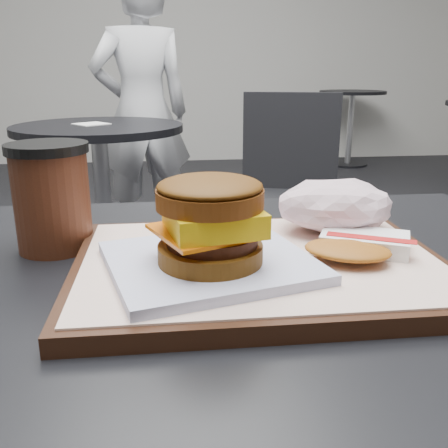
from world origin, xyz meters
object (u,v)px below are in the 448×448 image
(crumpled_wrapper, at_px, (336,206))
(patron, at_px, (142,113))
(neighbor_table, at_px, (102,172))
(customer_table, at_px, (235,418))
(serving_tray, at_px, (260,266))
(breakfast_sandwich, at_px, (210,231))
(coffee_cup, at_px, (51,194))
(neighbor_chair, at_px, (261,182))
(hash_brown, at_px, (357,245))

(crumpled_wrapper, distance_m, patron, 2.29)
(neighbor_table, height_order, patron, patron)
(customer_table, relative_size, crumpled_wrapper, 5.84)
(customer_table, relative_size, neighbor_table, 1.07)
(customer_table, xyz_separation_m, serving_tray, (0.02, -0.01, 0.20))
(breakfast_sandwich, height_order, patron, patron)
(coffee_cup, bearing_deg, neighbor_chair, 70.21)
(serving_tray, distance_m, neighbor_chair, 1.63)
(breakfast_sandwich, relative_size, coffee_cup, 1.81)
(customer_table, relative_size, neighbor_chair, 0.91)
(crumpled_wrapper, xyz_separation_m, patron, (-0.33, 2.26, -0.08))
(crumpled_wrapper, bearing_deg, hash_brown, -92.08)
(customer_table, xyz_separation_m, neighbor_chair, (0.32, 1.56, -0.07))
(customer_table, height_order, serving_tray, serving_tray)
(coffee_cup, bearing_deg, patron, 89.86)
(patron, bearing_deg, crumpled_wrapper, 84.55)
(serving_tray, relative_size, neighbor_table, 0.51)
(customer_table, bearing_deg, crumpled_wrapper, 27.54)
(customer_table, bearing_deg, coffee_cup, 154.80)
(coffee_cup, relative_size, patron, 0.09)
(serving_tray, height_order, hash_brown, hash_brown)
(hash_brown, relative_size, neighbor_chair, 0.15)
(coffee_cup, distance_m, neighbor_table, 1.59)
(hash_brown, xyz_separation_m, crumpled_wrapper, (0.00, 0.08, 0.02))
(breakfast_sandwich, bearing_deg, neighbor_chair, 77.51)
(crumpled_wrapper, relative_size, coffee_cup, 1.09)
(breakfast_sandwich, bearing_deg, serving_tray, 28.37)
(customer_table, bearing_deg, neighbor_table, 101.98)
(hash_brown, relative_size, crumpled_wrapper, 0.98)
(breakfast_sandwich, relative_size, crumpled_wrapper, 1.66)
(serving_tray, bearing_deg, hash_brown, -3.40)
(neighbor_chair, bearing_deg, patron, 124.31)
(neighbor_chair, relative_size, patron, 0.60)
(coffee_cup, relative_size, neighbor_chair, 0.14)
(breakfast_sandwich, xyz_separation_m, coffee_cup, (-0.17, 0.13, 0.01))
(breakfast_sandwich, bearing_deg, crumpled_wrapper, 33.61)
(serving_tray, xyz_separation_m, neighbor_table, (-0.37, 1.66, -0.23))
(neighbor_table, relative_size, neighbor_chair, 0.85)
(hash_brown, bearing_deg, customer_table, 172.75)
(neighbor_table, xyz_separation_m, patron, (0.15, 0.68, 0.19))
(breakfast_sandwich, relative_size, hash_brown, 1.69)
(customer_table, height_order, coffee_cup, coffee_cup)
(crumpled_wrapper, height_order, patron, patron)
(customer_table, bearing_deg, neighbor_chair, 78.29)
(coffee_cup, xyz_separation_m, patron, (0.01, 2.23, -0.10))
(customer_table, height_order, neighbor_chair, neighbor_chair)
(customer_table, distance_m, crumpled_wrapper, 0.28)
(hash_brown, distance_m, patron, 2.37)
(serving_tray, distance_m, crumpled_wrapper, 0.14)
(hash_brown, bearing_deg, neighbor_chair, 82.78)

